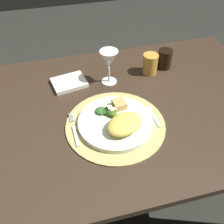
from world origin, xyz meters
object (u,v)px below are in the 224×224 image
dark_tumbler (165,59)px  amber_tumbler (150,64)px  spoon (152,113)px  napkin (69,83)px  dining_table (99,134)px  dinner_plate (115,122)px  wine_glass (109,60)px  fork (75,131)px

dark_tumbler → amber_tumbler: bearing=-163.5°
spoon → napkin: napkin is taller
dining_table → amber_tumbler: (0.28, 0.19, 0.18)m
dinner_plate → spoon: size_ratio=2.23×
napkin → amber_tumbler: amber_tumbler is taller
dinner_plate → napkin: dinner_plate is taller
dinner_plate → spoon: (0.15, 0.02, -0.01)m
dark_tumbler → wine_glass: bearing=-170.3°
dining_table → dinner_plate: (0.05, -0.09, 0.15)m
dining_table → dinner_plate: size_ratio=5.47×
fork → amber_tumbler: (0.38, 0.28, 0.04)m
dinner_plate → spoon: bearing=8.0°
napkin → wine_glass: bearing=-8.7°
napkin → dining_table: bearing=-66.2°
fork → napkin: size_ratio=1.18×
napkin → dinner_plate: bearing=-65.4°
wine_glass → amber_tumbler: size_ratio=1.67×
spoon → dining_table: bearing=159.7°
spoon → amber_tumbler: bearing=71.4°
spoon → amber_tumbler: amber_tumbler is taller
dining_table → napkin: 0.25m
spoon → dark_tumbler: bearing=59.5°
spoon → napkin: (-0.28, 0.26, 0.00)m
dining_table → dark_tumbler: bearing=30.7°
dining_table → dinner_plate: bearing=-63.7°
dining_table → dinner_plate: dinner_plate is taller
spoon → wine_glass: size_ratio=0.80×
fork → dark_tumbler: size_ratio=1.88×
spoon → dark_tumbler: (0.17, 0.28, 0.04)m
dinner_plate → fork: size_ratio=1.64×
dinner_plate → dark_tumbler: dark_tumbler is taller
dinner_plate → dark_tumbler: (0.31, 0.30, 0.03)m
fork → napkin: (0.02, 0.28, 0.00)m
fork → dark_tumbler: (0.46, 0.30, 0.04)m
dinner_plate → dark_tumbler: size_ratio=3.08×
wine_glass → dark_tumbler: (0.27, 0.05, -0.06)m
dinner_plate → fork: (-0.15, 0.00, -0.01)m
fork → dark_tumbler: dark_tumbler is taller
dining_table → spoon: 0.25m
dark_tumbler → dining_table: bearing=-149.3°
dining_table → fork: 0.20m
spoon → wine_glass: (-0.11, 0.24, 0.10)m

